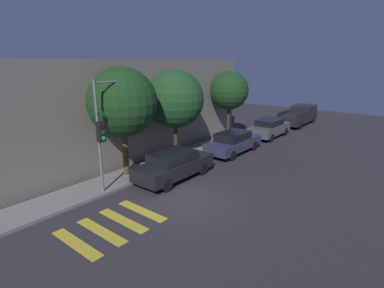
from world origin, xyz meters
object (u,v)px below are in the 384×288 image
(pickup_truck, at_px, (299,115))
(tree_far_end, at_px, (229,91))
(tree_near_corner, at_px, (122,103))
(traffic_light_pole, at_px, (108,120))
(sedan_far_end, at_px, (270,128))
(sedan_near_corner, at_px, (174,165))
(tree_midblock, at_px, (175,99))
(sedan_middle, at_px, (233,142))

(pickup_truck, bearing_deg, tree_far_end, 166.45)
(pickup_truck, height_order, tree_near_corner, tree_near_corner)
(traffic_light_pole, relative_size, sedan_far_end, 1.20)
(traffic_light_pole, height_order, tree_near_corner, tree_near_corner)
(sedan_near_corner, xyz_separation_m, sedan_far_end, (11.62, 0.00, 0.00))
(sedan_near_corner, distance_m, tree_near_corner, 4.14)
(tree_midblock, xyz_separation_m, tree_far_end, (6.19, 0.00, 0.06))
(pickup_truck, height_order, tree_midblock, tree_midblock)
(sedan_middle, relative_size, tree_near_corner, 0.81)
(tree_near_corner, distance_m, tree_midblock, 4.01)
(sedan_near_corner, height_order, sedan_middle, sedan_near_corner)
(pickup_truck, bearing_deg, tree_midblock, 171.73)
(traffic_light_pole, distance_m, sedan_near_corner, 4.20)
(sedan_far_end, xyz_separation_m, tree_near_corner, (-12.94, 2.27, 3.21))
(sedan_middle, distance_m, pickup_truck, 12.32)
(traffic_light_pole, distance_m, tree_near_corner, 2.00)
(sedan_middle, bearing_deg, tree_far_end, 37.86)
(sedan_near_corner, relative_size, tree_midblock, 0.82)
(tree_near_corner, bearing_deg, pickup_truck, -6.60)
(sedan_near_corner, distance_m, tree_midblock, 4.62)
(sedan_middle, xyz_separation_m, tree_midblock, (-3.28, 2.27, 3.02))
(sedan_near_corner, xyz_separation_m, tree_far_end, (8.88, 2.27, 3.05))
(sedan_near_corner, height_order, tree_far_end, tree_far_end)
(pickup_truck, bearing_deg, traffic_light_pole, 176.58)
(sedan_near_corner, relative_size, sedan_middle, 0.98)
(sedan_near_corner, relative_size, pickup_truck, 0.81)
(pickup_truck, bearing_deg, sedan_far_end, 180.00)
(tree_midblock, bearing_deg, pickup_truck, -8.27)
(sedan_middle, bearing_deg, tree_midblock, 145.32)
(sedan_near_corner, bearing_deg, tree_near_corner, 120.15)
(traffic_light_pole, relative_size, tree_near_corner, 0.91)
(pickup_truck, bearing_deg, sedan_middle, -180.00)
(sedan_middle, xyz_separation_m, sedan_far_end, (5.66, 0.00, 0.02))
(sedan_middle, xyz_separation_m, pickup_truck, (12.32, 0.00, 0.12))
(sedan_near_corner, bearing_deg, pickup_truck, 0.00)
(sedan_near_corner, xyz_separation_m, sedan_middle, (5.96, 0.00, -0.02))
(sedan_middle, relative_size, sedan_far_end, 1.06)
(sedan_middle, height_order, tree_midblock, tree_midblock)
(traffic_light_pole, bearing_deg, sedan_middle, -8.09)
(sedan_far_end, relative_size, pickup_truck, 0.78)
(sedan_far_end, xyz_separation_m, tree_far_end, (-2.74, 2.27, 3.05))
(sedan_far_end, height_order, pickup_truck, pickup_truck)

